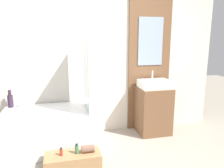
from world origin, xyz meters
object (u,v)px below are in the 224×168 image
bathtub (47,129)px  bottle_soap_primary (61,152)px  wooden_step_bench (73,161)px  bottle_soap_secondary (77,149)px  sink (155,84)px  vase_round_light (21,103)px  vase_tall_dark (10,100)px

bathtub → bottle_soap_primary: bathtub is taller
wooden_step_bench → bottle_soap_secondary: bearing=-0.0°
bathtub → bottle_soap_primary: 0.63m
sink → bottle_soap_primary: sink is taller
bathtub → bottle_soap_primary: bearing=-72.3°
sink → bottle_soap_secondary: bearing=-151.5°
vase_round_light → bottle_soap_secondary: bearing=-49.1°
wooden_step_bench → bottle_soap_secondary: 0.16m
sink → bottle_soap_primary: (-1.55, -0.74, -0.63)m
bottle_soap_primary → sink: bearing=25.5°
vase_tall_dark → vase_round_light: size_ratio=2.50×
wooden_step_bench → bottle_soap_secondary: bottle_soap_secondary is taller
bathtub → wooden_step_bench: (0.33, -0.59, -0.20)m
vase_tall_dark → vase_round_light: vase_tall_dark is taller
vase_round_light → bottle_soap_secondary: size_ratio=0.82×
vase_tall_dark → bottle_soap_primary: 1.23m
vase_round_light → bottle_soap_secondary: 1.23m
wooden_step_bench → vase_tall_dark: bearing=133.6°
bottle_soap_primary → bottle_soap_secondary: (0.19, -0.00, 0.01)m
bottle_soap_primary → vase_round_light: bearing=123.0°
wooden_step_bench → vase_round_light: bearing=128.9°
bathtub → vase_tall_dark: bearing=150.1°
bathtub → wooden_step_bench: bearing=-61.0°
bottle_soap_secondary → bottle_soap_primary: bearing=180.0°
vase_tall_dark → bottle_soap_primary: vase_tall_dark is taller
vase_tall_dark → bottle_soap_primary: bearing=-51.4°
sink → wooden_step_bench: bearing=-152.4°
vase_tall_dark → bottle_soap_primary: size_ratio=2.63×
wooden_step_bench → vase_round_light: vase_round_light is taller
bathtub → bottle_soap_secondary: (0.38, -0.59, -0.05)m
bathtub → bottle_soap_secondary: 0.71m
bathtub → wooden_step_bench: bathtub is taller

